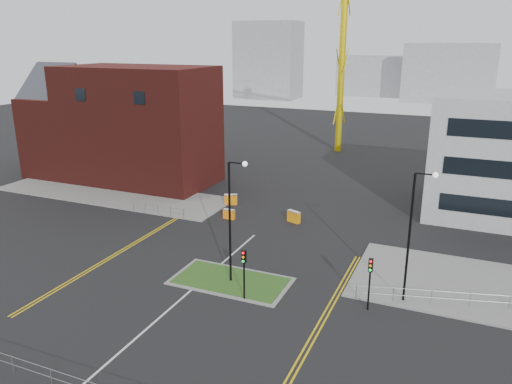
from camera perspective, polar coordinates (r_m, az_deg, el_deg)
ground at (r=32.17m, az=-12.74°, el=-15.32°), size 200.00×200.00×0.00m
pavement_left at (r=59.46m, az=-16.16°, el=-0.18°), size 28.00×8.00×0.12m
island_kerb at (r=37.15m, az=-2.90°, el=-10.13°), size 8.60×4.60×0.08m
grass_island at (r=37.14m, az=-2.90°, el=-10.10°), size 8.00×4.00×0.12m
brick_building at (r=64.32m, az=-15.38°, el=7.38°), size 24.20×10.07×14.24m
streetlamp_island at (r=34.93m, az=-2.71°, el=-2.33°), size 1.46×0.36×9.18m
streetlamp_right_near at (r=33.75m, az=17.57°, el=-3.86°), size 1.46×0.36×9.18m
traffic_light_island at (r=33.62m, az=-1.39°, el=-8.37°), size 0.28×0.33×3.65m
traffic_light_right at (r=33.25m, az=12.91°, el=-9.14°), size 0.28×0.33×3.65m
railing_front at (r=28.03m, az=-20.40°, el=-19.53°), size 24.05×0.05×1.10m
railing_left at (r=50.99m, az=-11.15°, el=-1.86°), size 6.05×0.05×1.10m
railing_right at (r=37.06m, az=27.02°, el=-10.92°), size 19.05×5.05×1.10m
centre_line at (r=33.54m, az=-10.71°, el=-13.72°), size 0.15×30.00×0.01m
yellow_left_a at (r=44.14m, az=-14.75°, el=-6.18°), size 0.12×24.00×0.01m
yellow_left_b at (r=43.97m, az=-14.44°, el=-6.25°), size 0.12×24.00×0.01m
yellow_right_a at (r=33.21m, az=7.58°, el=-13.89°), size 0.12×20.00×0.01m
yellow_right_b at (r=33.14m, az=8.10°, el=-13.98°), size 0.12×20.00×0.01m
skyline_a at (r=152.65m, az=1.43°, el=14.82°), size 18.00×12.00×22.00m
skyline_b at (r=152.01m, az=21.17°, el=12.57°), size 24.00×12.00×16.00m
skyline_d at (r=163.84m, az=14.86°, el=12.67°), size 30.00×12.00×12.00m
barrier_left at (r=53.42m, az=-2.90°, el=-0.80°), size 1.44×0.99×1.16m
barrier_mid at (r=49.25m, az=-3.10°, el=-2.49°), size 1.18×0.42×0.99m
barrier_right at (r=48.39m, az=4.34°, el=-2.77°), size 1.43×0.95×1.15m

